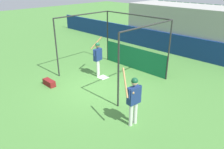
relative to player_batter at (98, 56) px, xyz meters
name	(u,v)px	position (x,y,z in m)	size (l,w,h in m)	color
ground_plane	(96,89)	(1.01, -1.06, -1.06)	(60.00, 60.00, 0.00)	#477F38
outfield_wall	(175,44)	(1.01, 5.85, -0.40)	(24.00, 0.12, 1.32)	navy
bleacher_section	(189,28)	(1.01, 7.51, 0.44)	(8.15, 3.20, 3.00)	#9E9E99
batting_cage	(127,50)	(0.68, 1.44, 0.15)	(4.19, 3.56, 2.93)	#282828
home_plate	(103,77)	(0.36, -0.01, -1.05)	(0.44, 0.44, 0.02)	white
player_batter	(98,56)	(0.00, 0.00, 0.00)	(0.52, 0.86, 1.89)	silver
player_waiting	(134,97)	(3.89, -1.95, 0.00)	(0.52, 0.83, 2.09)	silver
equipment_bag	(49,83)	(-0.77, -2.37, -0.92)	(0.70, 0.28, 0.28)	maroon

